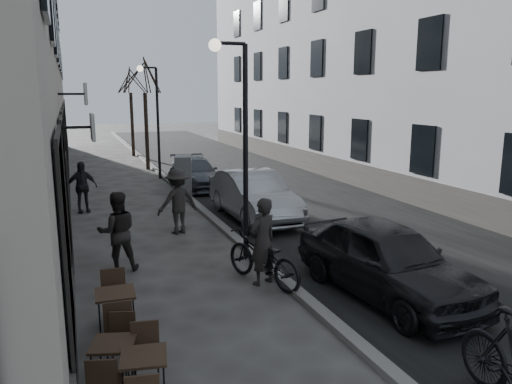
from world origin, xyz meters
TOP-DOWN VIEW (x-y plane):
  - road at (3.85, 16.00)m, footprint 7.30×60.00m
  - kerb at (0.20, 16.00)m, footprint 0.25×60.00m
  - building_right at (9.50, 16.50)m, footprint 4.00×35.00m
  - streetlamp_near at (-0.17, 6.00)m, footprint 0.90×0.28m
  - streetlamp_far at (-0.17, 18.00)m, footprint 0.90×0.28m
  - tree_near at (-0.10, 21.00)m, footprint 2.40×2.40m
  - tree_far at (-0.10, 27.00)m, footprint 2.40×2.40m
  - bistro_set_a at (-3.14, 0.95)m, footprint 0.66×1.45m
  - bistro_set_b at (-3.47, 1.46)m, footprint 0.75×1.42m
  - bistro_set_c at (-3.30, 3.01)m, footprint 0.64×1.54m
  - utility_cabinet at (0.10, 13.32)m, footprint 0.84×1.19m
  - bicycle at (-0.23, 4.30)m, footprint 1.47×2.26m
  - cyclist_rider at (-0.23, 4.30)m, footprint 0.78×0.65m
  - pedestrian_near at (-2.97, 6.17)m, footprint 0.88×0.69m
  - pedestrian_mid at (-1.09, 8.69)m, footprint 1.34×0.98m
  - pedestrian_far at (-3.55, 12.29)m, footprint 1.07×0.61m
  - car_near at (1.80, 2.86)m, footprint 2.16×4.51m
  - car_mid at (1.47, 9.46)m, footprint 1.69×4.59m
  - car_far at (1.00, 15.28)m, footprint 1.93×4.31m

SIDE VIEW (x-z plane):
  - road at x=3.85m, z-range 0.00..0.00m
  - kerb at x=0.20m, z-range 0.00..0.12m
  - bistro_set_b at x=-3.47m, z-range 0.01..0.82m
  - bistro_set_a at x=-3.14m, z-range 0.01..0.85m
  - bistro_set_c at x=-3.30m, z-range 0.01..0.92m
  - bicycle at x=-0.23m, z-range 0.00..1.12m
  - car_far at x=1.00m, z-range 0.00..1.23m
  - car_near at x=1.80m, z-range 0.00..1.49m
  - car_mid at x=1.47m, z-range 0.00..1.50m
  - utility_cabinet at x=0.10m, z-range 0.00..1.62m
  - pedestrian_far at x=-3.55m, z-range 0.00..1.71m
  - pedestrian_near at x=-2.97m, z-range 0.00..1.80m
  - cyclist_rider at x=-0.23m, z-range 0.00..1.84m
  - pedestrian_mid at x=-1.09m, z-range 0.00..1.85m
  - streetlamp_near at x=-0.17m, z-range 0.62..5.71m
  - streetlamp_far at x=-0.17m, z-range 0.62..5.71m
  - tree_near at x=-0.10m, z-range 1.81..7.51m
  - tree_far at x=-0.10m, z-range 1.81..7.51m
  - building_right at x=9.50m, z-range 0.00..16.00m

